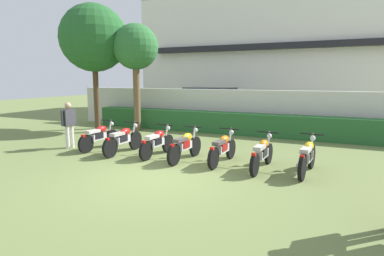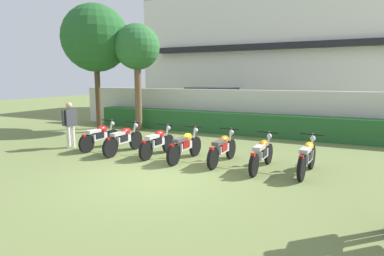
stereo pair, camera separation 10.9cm
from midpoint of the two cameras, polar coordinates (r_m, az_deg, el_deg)
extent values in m
plane|color=olive|center=(7.89, -6.25, -8.81)|extent=(60.00, 60.00, 0.00)
cube|color=white|center=(23.36, 15.85, 12.32)|extent=(18.47, 6.00, 7.83)
cube|color=black|center=(20.21, 14.31, 14.08)|extent=(15.52, 0.50, 0.36)
cube|color=silver|center=(14.41, 9.23, 3.04)|extent=(17.55, 0.30, 1.89)
cube|color=#28602D|center=(13.80, 8.38, 0.79)|extent=(14.04, 0.70, 0.93)
cube|color=silver|center=(18.15, 4.30, 3.67)|extent=(4.59, 2.08, 1.00)
cube|color=#2D333D|center=(18.18, 3.75, 6.29)|extent=(2.78, 1.84, 0.65)
cylinder|color=black|center=(18.49, 9.92, 2.41)|extent=(0.69, 0.25, 0.68)
cylinder|color=black|center=(16.75, 7.93, 1.80)|extent=(0.69, 0.25, 0.68)
cylinder|color=black|center=(19.70, 1.19, 2.94)|extent=(0.69, 0.25, 0.68)
cylinder|color=black|center=(18.08, -1.48, 2.40)|extent=(0.69, 0.25, 0.68)
cylinder|color=#4C3823|center=(15.78, -16.35, 5.60)|extent=(0.26, 0.26, 3.15)
sphere|color=#235B28|center=(15.86, -16.79, 15.22)|extent=(3.09, 3.09, 3.09)
cylinder|color=brown|center=(14.88, -9.44, 5.52)|extent=(0.31, 0.31, 3.09)
sphere|color=#2D6B33|center=(14.92, -9.67, 14.22)|extent=(2.05, 2.05, 2.05)
cylinder|color=black|center=(11.67, -13.84, -1.67)|extent=(0.12, 0.61, 0.60)
cylinder|color=black|center=(10.82, -18.18, -2.69)|extent=(0.12, 0.61, 0.60)
cube|color=silver|center=(11.17, -16.14, -1.45)|extent=(0.23, 0.61, 0.22)
ellipsoid|color=red|center=(11.26, -15.58, -0.17)|extent=(0.24, 0.45, 0.22)
cube|color=beige|center=(10.98, -17.02, -0.56)|extent=(0.23, 0.53, 0.10)
cube|color=red|center=(10.70, -18.64, -1.31)|extent=(0.10, 0.09, 0.08)
cylinder|color=silver|center=(11.55, -14.20, -0.18)|extent=(0.06, 0.23, 0.65)
cylinder|color=black|center=(11.44, -14.56, 1.34)|extent=(0.60, 0.07, 0.04)
sphere|color=silver|center=(11.61, -13.86, 0.77)|extent=(0.14, 0.14, 0.14)
cylinder|color=silver|center=(11.11, -17.45, -2.25)|extent=(0.10, 0.55, 0.07)
cube|color=black|center=(11.13, -16.33, -1.24)|extent=(0.26, 0.37, 0.20)
cylinder|color=black|center=(10.94, -9.78, -2.17)|extent=(0.10, 0.63, 0.63)
cylinder|color=black|center=(9.96, -14.18, -3.42)|extent=(0.10, 0.63, 0.63)
cube|color=silver|center=(10.37, -12.08, -2.00)|extent=(0.21, 0.60, 0.22)
ellipsoid|color=red|center=(10.46, -11.54, -0.61)|extent=(0.23, 0.45, 0.22)
cube|color=#B2ADA3|center=(10.16, -12.92, -1.05)|extent=(0.21, 0.52, 0.10)
cube|color=red|center=(9.83, -14.62, -1.93)|extent=(0.10, 0.08, 0.08)
cylinder|color=silver|center=(10.81, -10.11, -0.59)|extent=(0.06, 0.23, 0.65)
cylinder|color=black|center=(10.70, -10.45, 1.03)|extent=(0.60, 0.05, 0.04)
sphere|color=silver|center=(10.87, -9.79, 0.43)|extent=(0.14, 0.14, 0.14)
cylinder|color=silver|center=(10.29, -13.44, -2.88)|extent=(0.08, 0.55, 0.07)
cube|color=black|center=(10.33, -12.26, -1.78)|extent=(0.25, 0.37, 0.20)
cylinder|color=black|center=(10.39, -4.01, -2.76)|extent=(0.12, 0.59, 0.59)
cylinder|color=black|center=(9.42, -7.97, -4.05)|extent=(0.12, 0.59, 0.59)
cube|color=silver|center=(9.83, -6.07, -2.57)|extent=(0.23, 0.61, 0.22)
ellipsoid|color=red|center=(9.93, -5.54, -1.10)|extent=(0.24, 0.45, 0.22)
cube|color=beige|center=(9.61, -6.87, -1.58)|extent=(0.23, 0.53, 0.10)
cube|color=red|center=(9.28, -8.37, -2.48)|extent=(0.10, 0.09, 0.08)
cylinder|color=silver|center=(10.26, -4.30, -1.09)|extent=(0.06, 0.23, 0.65)
cylinder|color=black|center=(10.13, -4.60, 0.61)|extent=(0.60, 0.07, 0.04)
sphere|color=silver|center=(10.32, -3.98, -0.02)|extent=(0.14, 0.14, 0.14)
cylinder|color=silver|center=(9.73, -7.48, -3.51)|extent=(0.10, 0.55, 0.07)
cube|color=black|center=(9.78, -6.24, -2.33)|extent=(0.26, 0.37, 0.20)
cylinder|color=black|center=(9.86, 0.91, -3.30)|extent=(0.13, 0.62, 0.61)
cylinder|color=black|center=(8.80, -2.98, -4.82)|extent=(0.13, 0.62, 0.61)
cube|color=silver|center=(9.25, -1.08, -3.17)|extent=(0.24, 0.61, 0.22)
ellipsoid|color=yellow|center=(9.35, -0.56, -1.60)|extent=(0.25, 0.45, 0.22)
cube|color=#4C4742|center=(9.01, -1.81, -2.13)|extent=(0.23, 0.53, 0.10)
cube|color=red|center=(8.65, -3.34, -3.15)|extent=(0.11, 0.09, 0.08)
cylinder|color=silver|center=(9.72, 0.67, -1.55)|extent=(0.06, 0.23, 0.65)
cylinder|color=black|center=(9.59, 0.42, 0.24)|extent=(0.60, 0.08, 0.04)
sphere|color=silver|center=(9.79, 0.98, -0.41)|extent=(0.14, 0.14, 0.14)
cylinder|color=silver|center=(9.13, -2.51, -4.18)|extent=(0.11, 0.55, 0.07)
cube|color=#A51414|center=(9.20, -1.23, -2.92)|extent=(0.26, 0.37, 0.20)
cylinder|color=black|center=(9.62, 7.33, -3.76)|extent=(0.12, 0.60, 0.59)
cylinder|color=black|center=(8.46, 4.16, -5.47)|extent=(0.12, 0.60, 0.59)
cube|color=silver|center=(8.95, 5.74, -3.69)|extent=(0.23, 0.61, 0.22)
ellipsoid|color=orange|center=(9.06, 6.18, -2.06)|extent=(0.24, 0.45, 0.22)
cube|color=#4C4742|center=(8.70, 5.17, -2.64)|extent=(0.23, 0.53, 0.10)
cube|color=red|center=(8.30, 3.90, -3.75)|extent=(0.10, 0.09, 0.08)
cylinder|color=silver|center=(9.47, 7.17, -1.97)|extent=(0.06, 0.23, 0.65)
cylinder|color=black|center=(9.33, 7.01, -0.14)|extent=(0.60, 0.07, 0.04)
sphere|color=silver|center=(9.54, 7.43, -0.80)|extent=(0.14, 0.14, 0.14)
cylinder|color=silver|center=(8.81, 4.37, -4.76)|extent=(0.10, 0.55, 0.07)
cube|color=#A51414|center=(8.90, 5.62, -3.44)|extent=(0.26, 0.37, 0.20)
cylinder|color=black|center=(9.23, 13.94, -4.52)|extent=(0.12, 0.59, 0.58)
cylinder|color=black|center=(7.98, 11.46, -6.54)|extent=(0.12, 0.59, 0.58)
cube|color=silver|center=(8.52, 12.74, -4.55)|extent=(0.24, 0.61, 0.22)
ellipsoid|color=orange|center=(8.63, 13.10, -2.83)|extent=(0.25, 0.45, 0.22)
cube|color=#B2ADA3|center=(8.26, 12.34, -3.47)|extent=(0.23, 0.53, 0.10)
cube|color=red|center=(7.82, 11.30, -4.74)|extent=(0.10, 0.09, 0.08)
cylinder|color=silver|center=(9.08, 13.87, -2.67)|extent=(0.06, 0.23, 0.65)
cylinder|color=black|center=(8.94, 13.80, -0.76)|extent=(0.60, 0.07, 0.04)
sphere|color=silver|center=(9.15, 14.09, -1.44)|extent=(0.14, 0.14, 0.14)
cylinder|color=silver|center=(8.35, 11.43, -5.70)|extent=(0.10, 0.55, 0.07)
cube|color=black|center=(8.46, 12.65, -4.30)|extent=(0.26, 0.37, 0.20)
cylinder|color=black|center=(9.10, 21.05, -4.88)|extent=(0.15, 0.64, 0.64)
cylinder|color=black|center=(7.93, 19.49, -6.78)|extent=(0.15, 0.64, 0.64)
cube|color=silver|center=(8.43, 20.32, -4.86)|extent=(0.26, 0.62, 0.22)
ellipsoid|color=yellow|center=(8.54, 20.61, -3.11)|extent=(0.26, 0.46, 0.22)
cube|color=#B2ADA3|center=(8.16, 20.09, -3.77)|extent=(0.25, 0.54, 0.10)
cube|color=red|center=(7.77, 19.45, -4.97)|extent=(0.11, 0.09, 0.08)
cylinder|color=silver|center=(8.94, 21.06, -3.01)|extent=(0.07, 0.23, 0.65)
cylinder|color=black|center=(8.80, 21.08, -1.08)|extent=(0.60, 0.09, 0.04)
sphere|color=silver|center=(9.01, 21.25, -1.76)|extent=(0.14, 0.14, 0.14)
cylinder|color=silver|center=(8.24, 19.12, -6.03)|extent=(0.12, 0.55, 0.07)
cube|color=black|center=(8.37, 20.27, -4.60)|extent=(0.27, 0.38, 0.20)
cylinder|color=silver|center=(11.85, -20.38, -1.36)|extent=(0.13, 0.13, 0.79)
cylinder|color=silver|center=(11.71, -21.10, -1.52)|extent=(0.13, 0.13, 0.79)
cube|color=#38383D|center=(11.68, -20.92, 1.80)|extent=(0.22, 0.46, 0.56)
cylinder|color=#38383D|center=(11.88, -19.96, 2.03)|extent=(0.09, 0.09, 0.53)
cylinder|color=#38383D|center=(11.49, -21.93, 1.70)|extent=(0.09, 0.09, 0.53)
sphere|color=tan|center=(11.64, -21.04, 3.83)|extent=(0.21, 0.21, 0.21)
camera|label=1|loc=(0.05, -89.67, 0.05)|focal=29.63mm
camera|label=2|loc=(0.05, 90.33, -0.05)|focal=29.63mm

